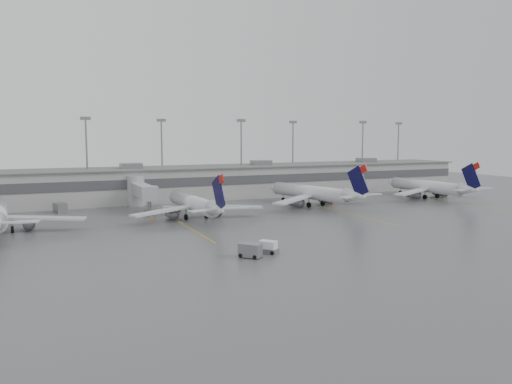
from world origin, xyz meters
name	(u,v)px	position (x,y,z in m)	size (l,w,h in m)	color
ground	(330,239)	(0.00, 0.00, 0.00)	(260.00, 260.00, 0.00)	#535356
terminal	(209,182)	(-0.01, 57.98, 4.17)	(152.00, 17.00, 9.45)	#A1A19C
light_masts	(202,151)	(0.00, 63.75, 12.03)	(142.40, 8.00, 20.60)	gray
jet_bridge_right	(140,191)	(-20.50, 45.72, 3.87)	(4.00, 17.20, 7.00)	#96999B
stand_markings	(265,216)	(0.00, 24.00, 0.01)	(105.25, 40.00, 0.01)	gold
jet_mid_left	(195,203)	(-13.53, 26.98, 3.00)	(26.62, 29.86, 9.66)	silver
jet_mid_right	(314,192)	(16.46, 32.18, 3.21)	(27.73, 31.44, 10.32)	silver
jet_far_right	(430,186)	(51.10, 32.45, 3.14)	(27.85, 31.25, 10.11)	silver
baggage_tug	(268,248)	(-13.08, -4.78, 0.67)	(2.96, 3.10, 1.72)	white
baggage_cart	(250,250)	(-16.28, -5.98, 0.98)	(3.14, 3.31, 1.88)	slate
gse_uld_b	(168,210)	(-16.65, 36.07, 0.76)	(2.15, 1.44, 1.53)	white
gse_uld_c	(308,198)	(19.30, 39.87, 0.89)	(2.51, 1.68, 1.78)	white
gse_loader	(60,208)	(-37.07, 46.32, 1.01)	(2.02, 3.23, 2.02)	slate
cone_b	(152,217)	(-21.48, 29.61, 0.40)	(0.50, 0.50, 0.79)	#FF6605
cone_c	(332,204)	(21.29, 32.09, 0.37)	(0.47, 0.47, 0.74)	#FF6605
cone_d	(432,197)	(52.55, 33.16, 0.31)	(0.39, 0.39, 0.62)	#FF6605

